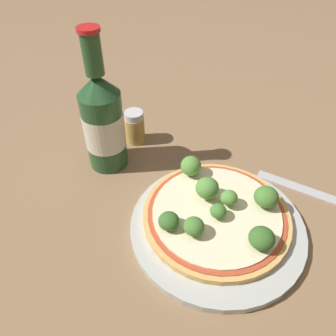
# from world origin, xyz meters

# --- Properties ---
(ground_plane) EXTENTS (3.00, 3.00, 0.00)m
(ground_plane) POSITION_xyz_m (0.00, 0.00, 0.00)
(ground_plane) COLOR #846647
(plate) EXTENTS (0.25, 0.25, 0.01)m
(plate) POSITION_xyz_m (-0.01, -0.02, 0.01)
(plate) COLOR #B2B7B2
(plate) RESTS_ON ground_plane
(pizza) EXTENTS (0.22, 0.22, 0.01)m
(pizza) POSITION_xyz_m (-0.00, -0.01, 0.02)
(pizza) COLOR tan
(pizza) RESTS_ON plate
(broccoli_floret_0) EXTENTS (0.03, 0.03, 0.02)m
(broccoli_floret_0) POSITION_xyz_m (-0.07, 0.02, 0.04)
(broccoli_floret_0) COLOR #7A9E5B
(broccoli_floret_0) RESTS_ON pizza
(broccoli_floret_1) EXTENTS (0.03, 0.03, 0.03)m
(broccoli_floret_1) POSITION_xyz_m (-0.00, -0.09, 0.04)
(broccoli_floret_1) COLOR #7A9E5B
(broccoli_floret_1) RESTS_ON pizza
(broccoli_floret_2) EXTENTS (0.02, 0.02, 0.03)m
(broccoli_floret_2) POSITION_xyz_m (0.02, -0.01, 0.04)
(broccoli_floret_2) COLOR #7A9E5B
(broccoli_floret_2) RESTS_ON pizza
(broccoli_floret_3) EXTENTS (0.02, 0.02, 0.02)m
(broccoli_floret_3) POSITION_xyz_m (-0.01, -0.02, 0.04)
(broccoli_floret_3) COLOR #7A9E5B
(broccoli_floret_3) RESTS_ON pizza
(broccoli_floret_4) EXTENTS (0.03, 0.03, 0.03)m
(broccoli_floret_4) POSITION_xyz_m (0.03, 0.07, 0.04)
(broccoli_floret_4) COLOR #7A9E5B
(broccoli_floret_4) RESTS_ON pizza
(broccoli_floret_5) EXTENTS (0.03, 0.03, 0.03)m
(broccoli_floret_5) POSITION_xyz_m (-0.05, -0.02, 0.04)
(broccoli_floret_5) COLOR #7A9E5B
(broccoli_floret_5) RESTS_ON pizza
(broccoli_floret_6) EXTENTS (0.03, 0.03, 0.04)m
(broccoli_floret_6) POSITION_xyz_m (0.01, 0.02, 0.05)
(broccoli_floret_6) COLOR #7A9E5B
(broccoli_floret_6) RESTS_ON pizza
(broccoli_floret_7) EXTENTS (0.04, 0.04, 0.03)m
(broccoli_floret_7) POSITION_xyz_m (0.06, -0.05, 0.04)
(broccoli_floret_7) COLOR #7A9E5B
(broccoli_floret_7) RESTS_ON pizza
(beer_bottle) EXTENTS (0.07, 0.07, 0.24)m
(beer_bottle) POSITION_xyz_m (-0.04, 0.21, 0.09)
(beer_bottle) COLOR #234C28
(beer_bottle) RESTS_ON ground_plane
(pepper_shaker) EXTENTS (0.04, 0.04, 0.06)m
(pepper_shaker) POSITION_xyz_m (0.04, 0.23, 0.03)
(pepper_shaker) COLOR tan
(pepper_shaker) RESTS_ON ground_plane
(fork) EXTENTS (0.07, 0.18, 0.00)m
(fork) POSITION_xyz_m (0.16, -0.08, 0.00)
(fork) COLOR #B2B2B7
(fork) RESTS_ON ground_plane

